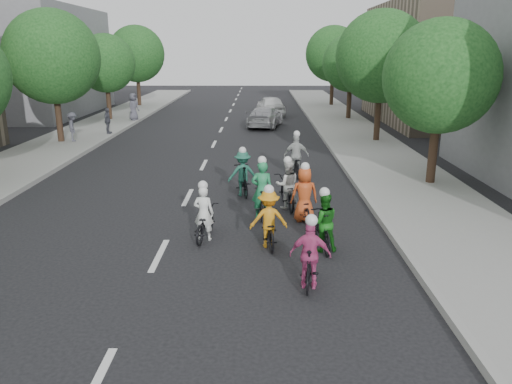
{
  "coord_description": "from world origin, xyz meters",
  "views": [
    {
      "loc": [
        2.49,
        -11.36,
        4.89
      ],
      "look_at": [
        2.37,
        2.2,
        1.0
      ],
      "focal_mm": 35.0,
      "sensor_mm": 36.0,
      "label": 1
    }
  ],
  "objects_px": {
    "cyclist_4": "(304,200)",
    "spectator_1": "(108,121)",
    "cyclist_1": "(323,226)",
    "spectator_2": "(134,107)",
    "cyclist_8": "(296,160)",
    "spectator_0": "(73,127)",
    "cyclist_5": "(262,197)",
    "cyclist_0": "(204,220)",
    "follow_car_trail": "(270,106)",
    "follow_car_lead": "(265,117)",
    "cyclist_6": "(287,189)",
    "cyclist_2": "(269,224)",
    "cyclist_7": "(243,177)",
    "cyclist_3": "(310,260)"
  },
  "relations": [
    {
      "from": "cyclist_0",
      "to": "follow_car_trail",
      "type": "xyz_separation_m",
      "value": [
        2.25,
        25.85,
        0.23
      ]
    },
    {
      "from": "cyclist_5",
      "to": "spectator_0",
      "type": "relative_size",
      "value": 1.22
    },
    {
      "from": "follow_car_lead",
      "to": "follow_car_trail",
      "type": "height_order",
      "value": "follow_car_trail"
    },
    {
      "from": "cyclist_1",
      "to": "follow_car_lead",
      "type": "xyz_separation_m",
      "value": [
        -1.25,
        20.8,
        0.03
      ]
    },
    {
      "from": "cyclist_7",
      "to": "follow_car_lead",
      "type": "relative_size",
      "value": 0.41
    },
    {
      "from": "cyclist_0",
      "to": "cyclist_6",
      "type": "xyz_separation_m",
      "value": [
        2.34,
        2.75,
        0.08
      ]
    },
    {
      "from": "cyclist_0",
      "to": "spectator_1",
      "type": "distance_m",
      "value": 17.97
    },
    {
      "from": "cyclist_8",
      "to": "spectator_0",
      "type": "xyz_separation_m",
      "value": [
        -11.42,
        6.93,
        0.3
      ]
    },
    {
      "from": "cyclist_4",
      "to": "spectator_1",
      "type": "relative_size",
      "value": 1.18
    },
    {
      "from": "cyclist_4",
      "to": "follow_car_trail",
      "type": "bearing_deg",
      "value": -95.11
    },
    {
      "from": "cyclist_7",
      "to": "spectator_2",
      "type": "relative_size",
      "value": 0.99
    },
    {
      "from": "cyclist_0",
      "to": "cyclist_5",
      "type": "distance_m",
      "value": 2.31
    },
    {
      "from": "spectator_2",
      "to": "cyclist_3",
      "type": "bearing_deg",
      "value": -136.95
    },
    {
      "from": "cyclist_1",
      "to": "cyclist_8",
      "type": "bearing_deg",
      "value": -94.31
    },
    {
      "from": "follow_car_lead",
      "to": "spectator_2",
      "type": "height_order",
      "value": "spectator_2"
    },
    {
      "from": "cyclist_7",
      "to": "follow_car_trail",
      "type": "bearing_deg",
      "value": -105.34
    },
    {
      "from": "spectator_2",
      "to": "cyclist_6",
      "type": "bearing_deg",
      "value": -132.06
    },
    {
      "from": "cyclist_1",
      "to": "cyclist_3",
      "type": "distance_m",
      "value": 2.12
    },
    {
      "from": "cyclist_3",
      "to": "cyclist_8",
      "type": "height_order",
      "value": "cyclist_8"
    },
    {
      "from": "cyclist_0",
      "to": "cyclist_1",
      "type": "bearing_deg",
      "value": 175.22
    },
    {
      "from": "follow_car_trail",
      "to": "cyclist_2",
      "type": "bearing_deg",
      "value": 80.7
    },
    {
      "from": "spectator_1",
      "to": "spectator_2",
      "type": "distance_m",
      "value": 5.79
    },
    {
      "from": "follow_car_trail",
      "to": "follow_car_lead",
      "type": "bearing_deg",
      "value": 77.51
    },
    {
      "from": "cyclist_1",
      "to": "spectator_2",
      "type": "height_order",
      "value": "spectator_2"
    },
    {
      "from": "cyclist_0",
      "to": "follow_car_trail",
      "type": "distance_m",
      "value": 25.95
    },
    {
      "from": "cyclist_5",
      "to": "spectator_1",
      "type": "xyz_separation_m",
      "value": [
        -8.94,
        14.66,
        0.24
      ]
    },
    {
      "from": "cyclist_6",
      "to": "spectator_2",
      "type": "height_order",
      "value": "spectator_2"
    },
    {
      "from": "cyclist_0",
      "to": "spectator_1",
      "type": "bearing_deg",
      "value": -56.91
    },
    {
      "from": "cyclist_1",
      "to": "spectator_0",
      "type": "distance_m",
      "value": 18.62
    },
    {
      "from": "follow_car_trail",
      "to": "cyclist_8",
      "type": "bearing_deg",
      "value": 83.89
    },
    {
      "from": "cyclist_0",
      "to": "spectator_2",
      "type": "relative_size",
      "value": 0.93
    },
    {
      "from": "cyclist_5",
      "to": "spectator_1",
      "type": "height_order",
      "value": "cyclist_5"
    },
    {
      "from": "cyclist_3",
      "to": "spectator_1",
      "type": "relative_size",
      "value": 1.09
    },
    {
      "from": "follow_car_trail",
      "to": "spectator_0",
      "type": "relative_size",
      "value": 2.83
    },
    {
      "from": "cyclist_1",
      "to": "cyclist_5",
      "type": "distance_m",
      "value": 2.89
    },
    {
      "from": "cyclist_5",
      "to": "cyclist_8",
      "type": "xyz_separation_m",
      "value": [
        1.37,
        5.2,
        -0.04
      ]
    },
    {
      "from": "cyclist_1",
      "to": "spectator_0",
      "type": "height_order",
      "value": "spectator_0"
    },
    {
      "from": "cyclist_2",
      "to": "cyclist_4",
      "type": "xyz_separation_m",
      "value": [
        1.07,
        2.0,
        0.02
      ]
    },
    {
      "from": "cyclist_5",
      "to": "cyclist_6",
      "type": "height_order",
      "value": "cyclist_5"
    },
    {
      "from": "cyclist_2",
      "to": "spectator_1",
      "type": "height_order",
      "value": "spectator_1"
    },
    {
      "from": "cyclist_1",
      "to": "cyclist_6",
      "type": "height_order",
      "value": "cyclist_6"
    },
    {
      "from": "cyclist_6",
      "to": "spectator_0",
      "type": "relative_size",
      "value": 1.27
    },
    {
      "from": "cyclist_4",
      "to": "cyclist_7",
      "type": "relative_size",
      "value": 0.97
    },
    {
      "from": "cyclist_2",
      "to": "follow_car_trail",
      "type": "height_order",
      "value": "cyclist_2"
    },
    {
      "from": "cyclist_3",
      "to": "cyclist_5",
      "type": "xyz_separation_m",
      "value": [
        -1.0,
        4.51,
        0.06
      ]
    },
    {
      "from": "cyclist_5",
      "to": "cyclist_6",
      "type": "xyz_separation_m",
      "value": [
        0.8,
        1.03,
        -0.06
      ]
    },
    {
      "from": "spectator_0",
      "to": "spectator_1",
      "type": "relative_size",
      "value": 1.04
    },
    {
      "from": "cyclist_1",
      "to": "spectator_0",
      "type": "bearing_deg",
      "value": -57.01
    },
    {
      "from": "cyclist_4",
      "to": "spectator_1",
      "type": "xyz_separation_m",
      "value": [
        -10.18,
        14.88,
        0.28
      ]
    },
    {
      "from": "cyclist_1",
      "to": "cyclist_2",
      "type": "relative_size",
      "value": 1.02
    }
  ]
}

